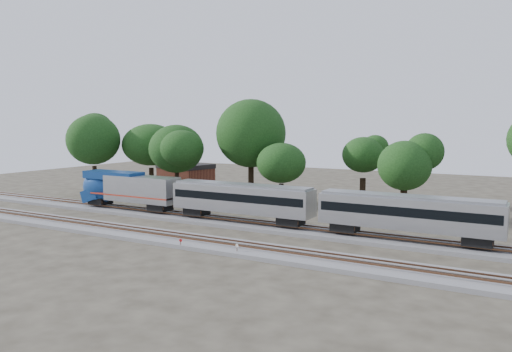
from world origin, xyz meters
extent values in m
plane|color=#383328|center=(0.00, 0.00, 0.00)|extent=(160.00, 160.00, 0.00)
cube|color=slate|center=(0.00, 6.00, 0.20)|extent=(160.00, 5.00, 0.40)
cube|color=brown|center=(0.00, 5.28, 0.66)|extent=(160.00, 0.08, 0.15)
cube|color=brown|center=(0.00, 6.72, 0.66)|extent=(160.00, 0.08, 0.15)
cube|color=slate|center=(0.00, -4.00, 0.20)|extent=(160.00, 5.00, 0.40)
cube|color=brown|center=(0.00, -4.72, 0.66)|extent=(160.00, 0.08, 0.15)
cube|color=brown|center=(0.00, -3.28, 0.66)|extent=(160.00, 0.08, 0.15)
cube|color=#B4B7BC|center=(-15.43, 6.00, 3.32)|extent=(10.78, 3.05, 3.36)
ellipsoid|color=navy|center=(-23.17, 6.00, 3.07)|extent=(5.49, 3.17, 4.68)
cube|color=navy|center=(-20.42, 6.00, 4.90)|extent=(8.65, 2.99, 1.02)
cube|color=black|center=(-22.66, 6.00, 4.09)|extent=(0.45, 2.34, 1.33)
cube|color=#A72D19|center=(-16.66, 6.00, 2.46)|extent=(13.22, 3.09, 0.18)
cube|color=black|center=(-23.01, 6.00, 1.19)|extent=(2.64, 2.24, 0.92)
cube|color=black|center=(-12.33, 6.00, 1.19)|extent=(2.64, 2.24, 0.92)
cube|color=#B4B7BC|center=(-0.09, 6.00, 3.17)|extent=(17.70, 3.05, 3.05)
cube|color=black|center=(-0.09, 6.00, 3.48)|extent=(17.09, 3.10, 0.92)
cube|color=gray|center=(-0.09, 6.00, 4.75)|extent=(17.29, 2.44, 0.36)
cube|color=black|center=(-6.50, 6.00, 1.19)|extent=(2.64, 2.24, 0.92)
cube|color=black|center=(6.32, 6.00, 1.19)|extent=(2.64, 2.24, 0.92)
cube|color=#B4B7BC|center=(19.02, 6.00, 3.17)|extent=(17.70, 3.05, 3.05)
cube|color=black|center=(19.02, 6.00, 3.48)|extent=(17.09, 3.10, 0.92)
cube|color=gray|center=(19.02, 6.00, 4.75)|extent=(17.29, 2.44, 0.36)
cube|color=black|center=(12.61, 6.00, 1.19)|extent=(2.64, 2.24, 0.92)
cube|color=black|center=(25.43, 6.00, 1.19)|extent=(2.64, 2.24, 0.92)
cylinder|color=#512D19|center=(0.52, -6.33, 0.44)|extent=(0.06, 0.06, 0.88)
cylinder|color=#B70D12|center=(0.52, -6.33, 0.83)|extent=(0.31, 0.05, 0.31)
cylinder|color=#512D19|center=(6.41, -5.67, 0.47)|extent=(0.06, 0.06, 0.95)
cylinder|color=silver|center=(6.41, -5.67, 0.89)|extent=(0.33, 0.12, 0.34)
cube|color=#512D19|center=(5.00, -5.56, 0.15)|extent=(0.51, 0.32, 0.30)
cube|color=brown|center=(-26.52, 30.16, 1.83)|extent=(10.33, 8.25, 3.66)
cube|color=black|center=(-26.52, 30.16, 4.07)|extent=(10.57, 8.49, 0.82)
cylinder|color=black|center=(-32.70, 14.07, 2.50)|extent=(0.70, 0.70, 5.01)
ellipsoid|color=#153411|center=(-32.70, 14.07, 9.30)|extent=(9.44, 9.44, 8.02)
cylinder|color=black|center=(-26.23, 20.40, 2.25)|extent=(0.70, 0.70, 4.50)
ellipsoid|color=#153411|center=(-26.23, 20.40, 8.36)|extent=(8.49, 8.49, 7.21)
cylinder|color=black|center=(-18.27, 17.13, 2.17)|extent=(0.70, 0.70, 4.33)
ellipsoid|color=#153411|center=(-18.27, 17.13, 8.05)|extent=(8.17, 8.17, 6.95)
cylinder|color=black|center=(-7.93, 22.03, 2.80)|extent=(0.70, 0.70, 5.60)
ellipsoid|color=#153411|center=(-7.93, 22.03, 10.41)|extent=(10.57, 10.57, 8.98)
cylinder|color=black|center=(-1.37, 19.13, 1.72)|extent=(0.70, 0.70, 3.44)
ellipsoid|color=#153411|center=(-1.37, 19.13, 6.40)|extent=(6.49, 6.49, 5.52)
cylinder|color=black|center=(7.99, 26.97, 1.99)|extent=(0.70, 0.70, 3.98)
ellipsoid|color=#153411|center=(7.99, 26.97, 7.40)|extent=(7.51, 7.51, 6.38)
cylinder|color=black|center=(15.65, 19.07, 1.81)|extent=(0.70, 0.70, 3.63)
ellipsoid|color=#153411|center=(15.65, 19.07, 6.74)|extent=(6.84, 6.84, 5.82)
camera|label=1|loc=(29.52, -43.52, 12.02)|focal=35.00mm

